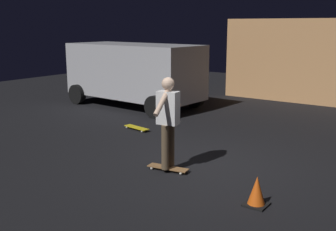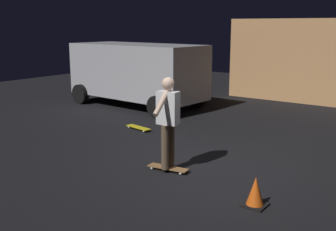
# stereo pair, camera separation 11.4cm
# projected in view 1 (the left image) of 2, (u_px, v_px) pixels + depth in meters

# --- Properties ---
(ground_plane) EXTENTS (28.00, 28.00, 0.00)m
(ground_plane) POSITION_uv_depth(u_px,v_px,m) (208.00, 165.00, 7.91)
(ground_plane) COLOR black
(parked_van) EXTENTS (4.71, 2.44, 2.03)m
(parked_van) POSITION_uv_depth(u_px,v_px,m) (134.00, 71.00, 13.48)
(parked_van) COLOR #B2B2B7
(parked_van) RESTS_ON ground_plane
(skateboard_ridden) EXTENTS (0.80, 0.31, 0.07)m
(skateboard_ridden) POSITION_uv_depth(u_px,v_px,m) (168.00, 168.00, 7.60)
(skateboard_ridden) COLOR olive
(skateboard_ridden) RESTS_ON ground_plane
(skateboard_spare) EXTENTS (0.80, 0.33, 0.07)m
(skateboard_spare) POSITION_uv_depth(u_px,v_px,m) (137.00, 128.00, 10.56)
(skateboard_spare) COLOR gold
(skateboard_spare) RESTS_ON ground_plane
(skater) EXTENTS (0.41, 0.98, 1.67)m
(skater) POSITION_uv_depth(u_px,v_px,m) (168.00, 116.00, 7.38)
(skater) COLOR brown
(skater) RESTS_ON skateboard_ridden
(traffic_cone) EXTENTS (0.34, 0.34, 0.46)m
(traffic_cone) POSITION_uv_depth(u_px,v_px,m) (257.00, 192.00, 6.11)
(traffic_cone) COLOR black
(traffic_cone) RESTS_ON ground_plane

